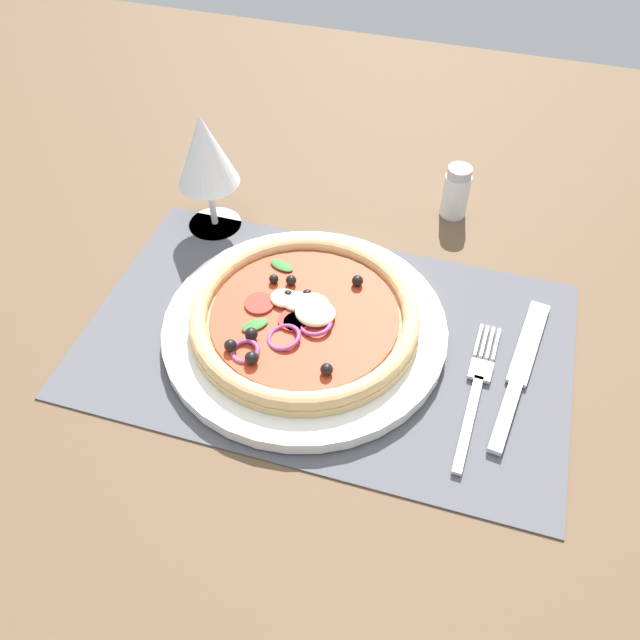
{
  "coord_description": "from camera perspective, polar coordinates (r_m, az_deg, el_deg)",
  "views": [
    {
      "loc": [
        12.29,
        -43.34,
        52.26
      ],
      "look_at": [
        -0.7,
        0.0,
        2.8
      ],
      "focal_mm": 37.49,
      "sensor_mm": 36.0,
      "label": 1
    }
  ],
  "objects": [
    {
      "name": "ground_plane",
      "position": [
        0.7,
        0.55,
        -2.33
      ],
      "size": [
        190.0,
        140.0,
        2.4
      ],
      "primitive_type": "cube",
      "color": "brown"
    },
    {
      "name": "placemat",
      "position": [
        0.69,
        0.55,
        -1.58
      ],
      "size": [
        49.24,
        30.54,
        0.4
      ],
      "primitive_type": "cube",
      "color": "#4C4C51",
      "rests_on": "ground_plane"
    },
    {
      "name": "plate",
      "position": [
        0.69,
        -1.32,
        -0.73
      ],
      "size": [
        29.08,
        29.08,
        1.4
      ],
      "primitive_type": "cylinder",
      "color": "silver",
      "rests_on": "placemat"
    },
    {
      "name": "pizza",
      "position": [
        0.67,
        -1.38,
        0.28
      ],
      "size": [
        23.34,
        23.34,
        2.62
      ],
      "color": "tan",
      "rests_on": "plate"
    },
    {
      "name": "fork",
      "position": [
        0.66,
        13.25,
        -5.47
      ],
      "size": [
        2.45,
        18.05,
        0.44
      ],
      "rotation": [
        0.0,
        0.0,
        1.53
      ],
      "color": "silver",
      "rests_on": "placemat"
    },
    {
      "name": "knife",
      "position": [
        0.69,
        16.7,
        -4.11
      ],
      "size": [
        4.27,
        20.04,
        0.62
      ],
      "rotation": [
        0.0,
        0.0,
        1.44
      ],
      "color": "silver",
      "rests_on": "placemat"
    },
    {
      "name": "wine_glass",
      "position": [
        0.77,
        -9.81,
        13.86
      ],
      "size": [
        7.2,
        7.2,
        14.9
      ],
      "color": "silver",
      "rests_on": "ground_plane"
    },
    {
      "name": "pepper_shaker",
      "position": [
        0.84,
        11.54,
        10.66
      ],
      "size": [
        3.2,
        3.2,
        6.7
      ],
      "color": "silver",
      "rests_on": "ground_plane"
    }
  ]
}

